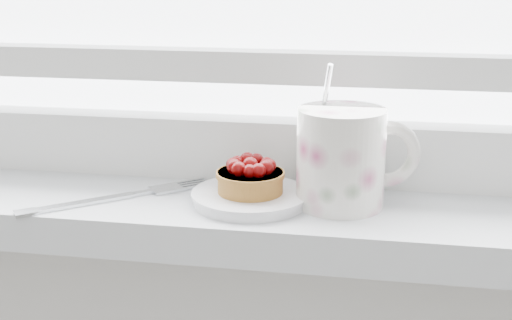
% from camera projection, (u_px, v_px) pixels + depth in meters
% --- Properties ---
extents(saucer, '(0.12, 0.12, 0.01)m').
position_uv_depth(saucer, '(250.00, 197.00, 0.74)').
color(saucer, white).
rests_on(saucer, windowsill).
extents(raspberry_tart, '(0.07, 0.07, 0.04)m').
position_uv_depth(raspberry_tart, '(250.00, 177.00, 0.74)').
color(raspberry_tart, brown).
rests_on(raspberry_tart, saucer).
extents(floral_mug, '(0.14, 0.11, 0.15)m').
position_uv_depth(floral_mug, '(344.00, 156.00, 0.73)').
color(floral_mug, silver).
rests_on(floral_mug, windowsill).
extents(fork, '(0.18, 0.15, 0.00)m').
position_uv_depth(fork, '(117.00, 197.00, 0.76)').
color(fork, silver).
rests_on(fork, windowsill).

